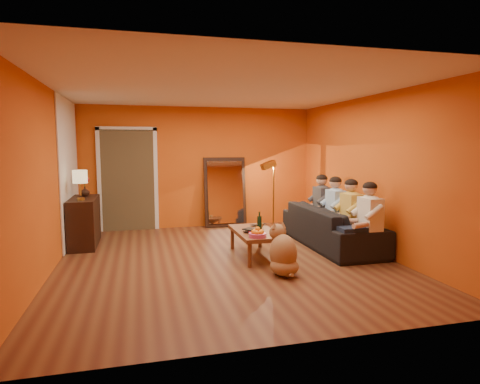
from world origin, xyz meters
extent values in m
cube|color=brown|center=(0.00, 0.00, 0.00)|extent=(5.00, 5.50, 0.00)
cube|color=white|center=(0.00, 0.00, 2.60)|extent=(5.00, 5.50, 0.00)
cube|color=#CA5917|center=(0.00, 2.75, 1.30)|extent=(5.00, 0.00, 2.60)
cube|color=#CA5917|center=(-2.50, 0.00, 1.30)|extent=(0.00, 5.50, 2.60)
cube|color=#CA5917|center=(2.50, 0.00, 1.30)|extent=(0.00, 5.50, 2.60)
cube|color=white|center=(-2.48, 1.75, 1.30)|extent=(0.02, 1.90, 2.58)
cube|color=#3F2D19|center=(-1.50, 2.83, 1.05)|extent=(1.06, 0.30, 2.10)
cube|color=white|center=(-2.07, 2.71, 1.05)|extent=(0.08, 0.06, 2.20)
cube|color=white|center=(-0.93, 2.71, 1.05)|extent=(0.08, 0.06, 2.20)
cube|color=white|center=(-1.50, 2.71, 2.12)|extent=(1.22, 0.06, 0.08)
cube|color=black|center=(0.55, 2.63, 0.76)|extent=(0.92, 0.27, 1.51)
cube|color=white|center=(0.55, 2.59, 0.76)|extent=(0.78, 0.21, 1.35)
cube|color=black|center=(-2.24, 1.55, 0.42)|extent=(0.44, 1.18, 0.85)
imported|color=black|center=(2.00, 0.43, 0.35)|extent=(2.39, 0.94, 0.70)
cylinder|color=black|center=(0.55, 0.04, 0.58)|extent=(0.07, 0.07, 0.31)
imported|color=#B27F3F|center=(0.62, 0.21, 0.47)|extent=(0.12, 0.12, 0.10)
imported|color=black|center=(0.68, 0.44, 0.43)|extent=(0.34, 0.27, 0.02)
imported|color=black|center=(0.32, -0.11, 0.43)|extent=(0.28, 0.32, 0.02)
imported|color=#A5121C|center=(0.33, -0.10, 0.45)|extent=(0.20, 0.26, 0.02)
imported|color=black|center=(0.32, -0.12, 0.47)|extent=(0.30, 0.31, 0.02)
imported|color=black|center=(-2.24, 1.80, 0.94)|extent=(0.17, 0.17, 0.18)
camera|label=1|loc=(-1.27, -5.93, 1.75)|focal=30.00mm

